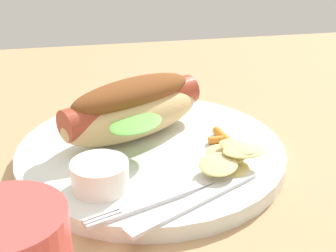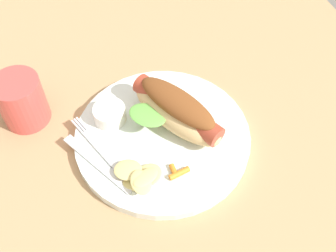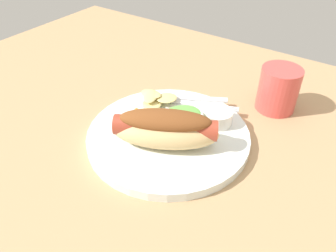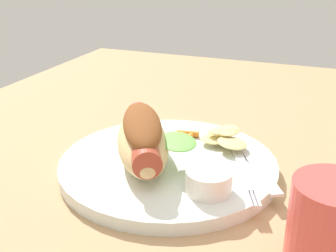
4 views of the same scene
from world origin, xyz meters
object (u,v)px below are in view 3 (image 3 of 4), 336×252
at_px(drinking_cup, 278,89).
at_px(carrot_garnish, 134,115).
at_px(knife, 191,98).
at_px(fork, 196,104).
at_px(sauce_ramekin, 217,117).
at_px(chips_pile, 156,99).
at_px(hot_dog, 166,128).
at_px(plate, 167,136).

bearing_deg(drinking_cup, carrot_garnish, -134.51).
distance_m(knife, drinking_cup, 0.17).
bearing_deg(fork, sauce_ramekin, -45.56).
height_order(sauce_ramekin, chips_pile, sauce_ramekin).
distance_m(knife, chips_pile, 0.07).
distance_m(hot_dog, chips_pile, 0.12).
relative_size(knife, carrot_garnish, 4.24).
distance_m(plate, knife, 0.11).
xyz_separation_m(hot_dog, carrot_garnish, (-0.09, 0.03, -0.03)).
bearing_deg(knife, plate, -108.78).
distance_m(plate, fork, 0.10).
xyz_separation_m(plate, chips_pile, (-0.07, 0.06, 0.02)).
height_order(plate, knife, knife).
bearing_deg(fork, knife, 125.10).
bearing_deg(hot_dog, sauce_ramekin, 38.52).
relative_size(plate, drinking_cup, 3.27).
bearing_deg(knife, carrot_garnish, -146.26).
height_order(fork, carrot_garnish, carrot_garnish).
distance_m(fork, drinking_cup, 0.16).
relative_size(hot_dog, chips_pile, 2.24).
relative_size(fork, chips_pile, 1.87).
bearing_deg(hot_dog, drinking_cup, 37.14).
relative_size(sauce_ramekin, drinking_cup, 0.61).
bearing_deg(carrot_garnish, knife, 63.16).
height_order(knife, carrot_garnish, carrot_garnish).
xyz_separation_m(chips_pile, drinking_cup, (0.19, 0.14, 0.02)).
relative_size(sauce_ramekin, knife, 0.37).
xyz_separation_m(fork, carrot_garnish, (-0.07, -0.10, 0.00)).
xyz_separation_m(carrot_garnish, drinking_cup, (0.19, 0.20, 0.02)).
bearing_deg(fork, hot_dog, -103.34).
bearing_deg(sauce_ramekin, drinking_cup, 64.44).
bearing_deg(carrot_garnish, sauce_ramekin, 27.52).
bearing_deg(knife, sauce_ramekin, -56.22).
height_order(sauce_ramekin, carrot_garnish, sauce_ramekin).
bearing_deg(carrot_garnish, hot_dog, -18.19).
relative_size(hot_dog, drinking_cup, 2.11).
height_order(plate, sauce_ramekin, sauce_ramekin).
bearing_deg(knife, drinking_cup, 3.16).
bearing_deg(fork, carrot_garnish, -148.43).
distance_m(fork, carrot_garnish, 0.12).
bearing_deg(plate, fork, 91.54).
bearing_deg(sauce_ramekin, hot_dog, -113.12).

